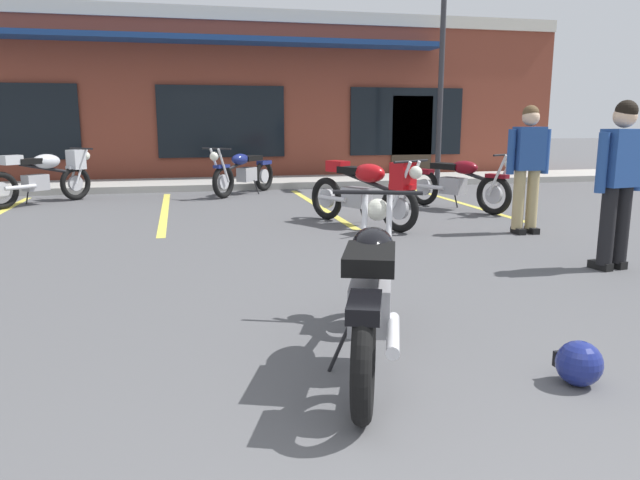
{
  "coord_description": "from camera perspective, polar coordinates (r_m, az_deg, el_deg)",
  "views": [
    {
      "loc": [
        -1.03,
        -1.04,
        1.48
      ],
      "look_at": [
        0.02,
        3.5,
        0.55
      ],
      "focal_mm": 33.71,
      "sensor_mm": 36.0,
      "label": 1
    }
  ],
  "objects": [
    {
      "name": "motorcycle_silver_naked",
      "position": [
        10.33,
        12.99,
        5.34
      ],
      "size": [
        1.23,
        1.94,
        0.98
      ],
      "color": "black",
      "rests_on": "ground_plane"
    },
    {
      "name": "ground_plane",
      "position": [
        5.44,
        -1.68,
        -4.5
      ],
      "size": [
        80.0,
        80.0,
        0.0
      ],
      "primitive_type": "plane",
      "color": "#515154"
    },
    {
      "name": "motorcycle_red_sportbike",
      "position": [
        8.49,
        4.46,
        4.81
      ],
      "size": [
        1.28,
        1.91,
        0.98
      ],
      "color": "black",
      "rests_on": "ground_plane"
    },
    {
      "name": "sidewalk_kerb",
      "position": [
        13.91,
        -8.81,
        5.33
      ],
      "size": [
        22.0,
        1.8,
        0.14
      ],
      "primitive_type": "cube",
      "color": "#A8A59E",
      "rests_on": "ground_plane"
    },
    {
      "name": "person_in_shorts_foreground",
      "position": [
        6.62,
        26.54,
        5.52
      ],
      "size": [
        0.61,
        0.33,
        1.68
      ],
      "color": "black",
      "rests_on": "ground_plane"
    },
    {
      "name": "motorcycle_foreground_classic",
      "position": [
        3.68,
        4.89,
        -4.81
      ],
      "size": [
        1.04,
        2.02,
        0.98
      ],
      "color": "black",
      "rests_on": "ground_plane"
    },
    {
      "name": "motorcycle_blue_standard",
      "position": [
        12.3,
        -7.25,
        6.45
      ],
      "size": [
        1.56,
        1.73,
        0.98
      ],
      "color": "black",
      "rests_on": "ground_plane"
    },
    {
      "name": "painted_stall_lines",
      "position": [
        10.35,
        -7.25,
        2.99
      ],
      "size": [
        7.99,
        4.8,
        0.01
      ],
      "color": "#DBCC4C",
      "rests_on": "ground_plane"
    },
    {
      "name": "brick_storefront_building",
      "position": [
        17.92,
        -10.04,
        12.93
      ],
      "size": [
        17.75,
        6.87,
        4.09
      ],
      "color": "brown",
      "rests_on": "ground_plane"
    },
    {
      "name": "person_in_black_shirt",
      "position": [
        8.38,
        19.14,
        7.05
      ],
      "size": [
        0.6,
        0.28,
        1.68
      ],
      "color": "black",
      "rests_on": "ground_plane"
    },
    {
      "name": "parking_lot_lamp_post",
      "position": [
        13.91,
        11.74,
        17.96
      ],
      "size": [
        0.24,
        0.76,
        4.85
      ],
      "color": "#2D2D33",
      "rests_on": "ground_plane"
    },
    {
      "name": "helmet_on_pavement",
      "position": [
        3.77,
        23.36,
        -10.69
      ],
      "size": [
        0.26,
        0.26,
        0.26
      ],
      "color": "navy",
      "rests_on": "ground_plane"
    },
    {
      "name": "motorcycle_black_cruiser",
      "position": [
        11.89,
        -24.64,
        5.67
      ],
      "size": [
        1.66,
        1.64,
        0.98
      ],
      "color": "black",
      "rests_on": "ground_plane"
    }
  ]
}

